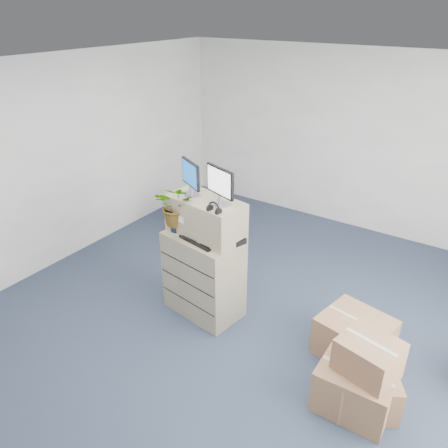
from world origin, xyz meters
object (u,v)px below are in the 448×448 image
at_px(monitor_left, 191,176).
at_px(office_chair, 208,218).
at_px(monitor_right, 220,184).
at_px(water_bottle, 212,226).
at_px(filing_cabinet_lower, 204,275).
at_px(potted_plant, 177,210).
at_px(keyboard, 200,240).

distance_m(monitor_left, office_chair, 2.13).
bearing_deg(monitor_right, water_bottle, 177.61).
relative_size(filing_cabinet_lower, monitor_right, 2.46).
bearing_deg(potted_plant, monitor_left, 43.56).
relative_size(filing_cabinet_lower, water_bottle, 4.08).
xyz_separation_m(keyboard, office_chair, (-1.06, 1.61, -0.68)).
relative_size(monitor_right, keyboard, 0.88).
xyz_separation_m(water_bottle, office_chair, (-1.09, 1.43, -0.80)).
distance_m(keyboard, potted_plant, 0.43).
bearing_deg(monitor_left, keyboard, -8.72).
xyz_separation_m(monitor_right, water_bottle, (-0.15, 0.06, -0.54)).
relative_size(keyboard, office_chair, 0.68).
height_order(filing_cabinet_lower, monitor_right, monitor_right).
distance_m(filing_cabinet_lower, office_chair, 1.82).
xyz_separation_m(monitor_right, office_chair, (-1.25, 1.48, -1.34)).
bearing_deg(monitor_right, monitor_left, -167.08).
relative_size(potted_plant, office_chair, 0.84).
height_order(monitor_right, potted_plant, monitor_right).
bearing_deg(monitor_right, office_chair, 148.41).
xyz_separation_m(filing_cabinet_lower, monitor_left, (-0.18, 0.05, 1.16)).
bearing_deg(office_chair, keyboard, 90.95).
bearing_deg(water_bottle, filing_cabinet_lower, -135.48).
height_order(keyboard, water_bottle, water_bottle).
bearing_deg(filing_cabinet_lower, monitor_left, 171.81).
relative_size(filing_cabinet_lower, potted_plant, 1.74).
distance_m(filing_cabinet_lower, keyboard, 0.53).
bearing_deg(water_bottle, keyboard, -99.87).
bearing_deg(office_chair, potted_plant, 82.29).
distance_m(monitor_left, keyboard, 0.70).
bearing_deg(water_bottle, monitor_left, -175.71).
distance_m(monitor_left, monitor_right, 0.41).
bearing_deg(keyboard, potted_plant, -177.93).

